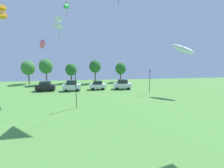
{
  "coord_description": "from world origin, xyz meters",
  "views": [
    {
      "loc": [
        -0.72,
        -0.11,
        9.54
      ],
      "look_at": [
        1.11,
        15.2,
        6.7
      ],
      "focal_mm": 28.0,
      "sensor_mm": 36.0,
      "label": 1
    }
  ],
  "objects_px": {
    "treeline_tree_3": "(95,67)",
    "light_post_0": "(150,80)",
    "kite_flying_2": "(42,44)",
    "treeline_tree_1": "(46,66)",
    "kite_flying_9": "(183,49)",
    "parked_car_third_from_left": "(98,85)",
    "light_post_1": "(76,88)",
    "kite_flying_3": "(2,12)",
    "parked_car_leftmost": "(45,86)",
    "kite_flying_6": "(58,22)",
    "treeline_tree_0": "(28,68)",
    "parked_car_rightmost_in_row": "(123,85)",
    "treeline_tree_4": "(121,69)",
    "treeline_tree_2": "(71,70)",
    "parked_car_second_from_left": "(72,86)",
    "kite_flying_1": "(66,6)"
  },
  "relations": [
    {
      "from": "treeline_tree_3",
      "to": "light_post_0",
      "type": "bearing_deg",
      "value": -52.58
    },
    {
      "from": "kite_flying_2",
      "to": "treeline_tree_1",
      "type": "height_order",
      "value": "kite_flying_2"
    },
    {
      "from": "kite_flying_9",
      "to": "parked_car_third_from_left",
      "type": "xyz_separation_m",
      "value": [
        -19.02,
        6.4,
        -9.1
      ]
    },
    {
      "from": "light_post_1",
      "to": "treeline_tree_3",
      "type": "distance_m",
      "value": 24.79
    },
    {
      "from": "kite_flying_3",
      "to": "parked_car_third_from_left",
      "type": "xyz_separation_m",
      "value": [
        12.58,
        19.55,
        -13.4
      ]
    },
    {
      "from": "parked_car_third_from_left",
      "to": "light_post_0",
      "type": "distance_m",
      "value": 13.34
    },
    {
      "from": "light_post_1",
      "to": "treeline_tree_3",
      "type": "xyz_separation_m",
      "value": [
        3.86,
        24.44,
        1.64
      ]
    },
    {
      "from": "parked_car_leftmost",
      "to": "treeline_tree_3",
      "type": "distance_m",
      "value": 16.52
    },
    {
      "from": "kite_flying_6",
      "to": "treeline_tree_0",
      "type": "distance_m",
      "value": 30.21
    },
    {
      "from": "kite_flying_6",
      "to": "parked_car_third_from_left",
      "type": "bearing_deg",
      "value": 65.23
    },
    {
      "from": "parked_car_rightmost_in_row",
      "to": "treeline_tree_1",
      "type": "distance_m",
      "value": 23.64
    },
    {
      "from": "kite_flying_2",
      "to": "treeline_tree_4",
      "type": "height_order",
      "value": "kite_flying_2"
    },
    {
      "from": "kite_flying_6",
      "to": "treeline_tree_3",
      "type": "xyz_separation_m",
      "value": [
        6.24,
        24.05,
        -9.09
      ]
    },
    {
      "from": "kite_flying_3",
      "to": "kite_flying_9",
      "type": "bearing_deg",
      "value": 22.6
    },
    {
      "from": "parked_car_leftmost",
      "to": "light_post_0",
      "type": "bearing_deg",
      "value": -14.4
    },
    {
      "from": "kite_flying_3",
      "to": "treeline_tree_0",
      "type": "xyz_separation_m",
      "value": [
        -7.87,
        30.4,
        -9.68
      ]
    },
    {
      "from": "light_post_1",
      "to": "treeline_tree_4",
      "type": "height_order",
      "value": "treeline_tree_4"
    },
    {
      "from": "parked_car_rightmost_in_row",
      "to": "treeline_tree_4",
      "type": "bearing_deg",
      "value": 89.19
    },
    {
      "from": "parked_car_leftmost",
      "to": "light_post_1",
      "type": "bearing_deg",
      "value": -60.13
    },
    {
      "from": "parked_car_rightmost_in_row",
      "to": "parked_car_leftmost",
      "type": "bearing_deg",
      "value": -173.83
    },
    {
      "from": "parked_car_leftmost",
      "to": "treeline_tree_2",
      "type": "xyz_separation_m",
      "value": [
        5.14,
        10.97,
        3.0
      ]
    },
    {
      "from": "treeline_tree_4",
      "to": "parked_car_rightmost_in_row",
      "type": "bearing_deg",
      "value": -96.99
    },
    {
      "from": "kite_flying_2",
      "to": "kite_flying_6",
      "type": "xyz_separation_m",
      "value": [
        2.62,
        0.32,
        3.45
      ]
    },
    {
      "from": "kite_flying_3",
      "to": "treeline_tree_4",
      "type": "distance_m",
      "value": 37.98
    },
    {
      "from": "light_post_1",
      "to": "treeline_tree_0",
      "type": "bearing_deg",
      "value": 122.42
    },
    {
      "from": "parked_car_third_from_left",
      "to": "parked_car_rightmost_in_row",
      "type": "xyz_separation_m",
      "value": [
        6.46,
        -0.25,
        0.1
      ]
    },
    {
      "from": "treeline_tree_0",
      "to": "treeline_tree_4",
      "type": "height_order",
      "value": "treeline_tree_0"
    },
    {
      "from": "treeline_tree_1",
      "to": "treeline_tree_4",
      "type": "bearing_deg",
      "value": 4.17
    },
    {
      "from": "kite_flying_3",
      "to": "parked_car_leftmost",
      "type": "relative_size",
      "value": 0.35
    },
    {
      "from": "kite_flying_3",
      "to": "light_post_1",
      "type": "distance_m",
      "value": 14.65
    },
    {
      "from": "treeline_tree_1",
      "to": "treeline_tree_2",
      "type": "relative_size",
      "value": 1.23
    },
    {
      "from": "light_post_0",
      "to": "kite_flying_3",
      "type": "bearing_deg",
      "value": -150.92
    },
    {
      "from": "kite_flying_2",
      "to": "treeline_tree_1",
      "type": "xyz_separation_m",
      "value": [
        -5.6,
        23.81,
        -5.42
      ]
    },
    {
      "from": "kite_flying_6",
      "to": "treeline_tree_0",
      "type": "xyz_separation_m",
      "value": [
        -13.84,
        25.16,
        -9.39
      ]
    },
    {
      "from": "kite_flying_6",
      "to": "treeline_tree_2",
      "type": "xyz_separation_m",
      "value": [
        -1.17,
        25.04,
        -10.05
      ]
    },
    {
      "from": "treeline_tree_3",
      "to": "parked_car_second_from_left",
      "type": "bearing_deg",
      "value": -119.89
    },
    {
      "from": "kite_flying_1",
      "to": "treeline_tree_2",
      "type": "height_order",
      "value": "kite_flying_1"
    },
    {
      "from": "kite_flying_1",
      "to": "treeline_tree_2",
      "type": "bearing_deg",
      "value": 95.22
    },
    {
      "from": "parked_car_third_from_left",
      "to": "treeline_tree_1",
      "type": "height_order",
      "value": "treeline_tree_1"
    },
    {
      "from": "parked_car_rightmost_in_row",
      "to": "parked_car_third_from_left",
      "type": "bearing_deg",
      "value": -176.0
    },
    {
      "from": "treeline_tree_1",
      "to": "treeline_tree_2",
      "type": "bearing_deg",
      "value": 12.39
    },
    {
      "from": "kite_flying_1",
      "to": "kite_flying_9",
      "type": "xyz_separation_m",
      "value": [
        25.18,
        0.43,
        -8.21
      ]
    },
    {
      "from": "treeline_tree_3",
      "to": "treeline_tree_1",
      "type": "bearing_deg",
      "value": -177.78
    },
    {
      "from": "parked_car_rightmost_in_row",
      "to": "treeline_tree_2",
      "type": "xyz_separation_m",
      "value": [
        -14.23,
        10.98,
        2.97
      ]
    },
    {
      "from": "treeline_tree_2",
      "to": "parked_car_second_from_left",
      "type": "bearing_deg",
      "value": -83.53
    },
    {
      "from": "parked_car_leftmost",
      "to": "parked_car_rightmost_in_row",
      "type": "bearing_deg",
      "value": -1.16
    },
    {
      "from": "light_post_1",
      "to": "parked_car_leftmost",
      "type": "bearing_deg",
      "value": 121.02
    },
    {
      "from": "light_post_1",
      "to": "treeline_tree_4",
      "type": "distance_m",
      "value": 28.24
    },
    {
      "from": "kite_flying_2",
      "to": "parked_car_leftmost",
      "type": "xyz_separation_m",
      "value": [
        -3.69,
        14.39,
        -9.59
      ]
    },
    {
      "from": "parked_car_third_from_left",
      "to": "treeline_tree_3",
      "type": "relative_size",
      "value": 0.58
    }
  ]
}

